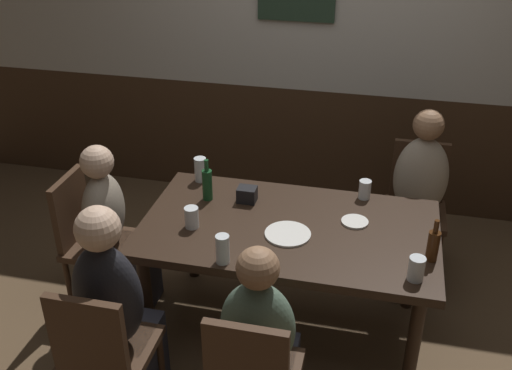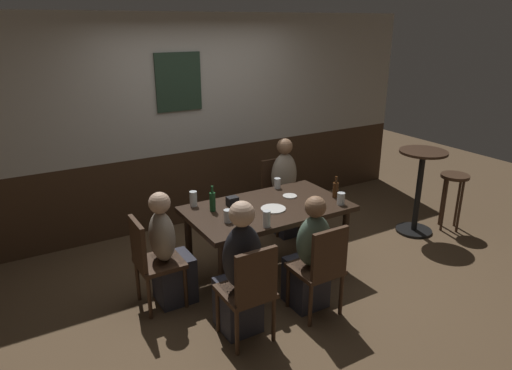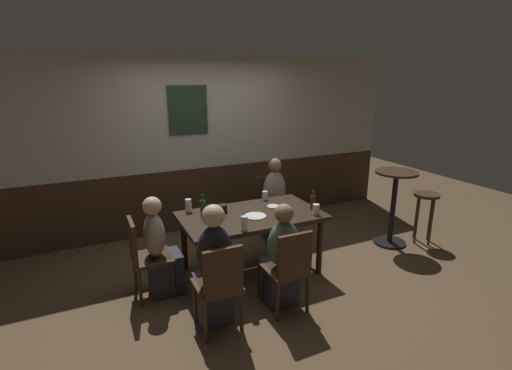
% 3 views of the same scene
% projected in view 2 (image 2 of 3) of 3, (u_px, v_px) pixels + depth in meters
% --- Properties ---
extents(ground_plane, '(12.00, 12.00, 0.00)m').
position_uv_depth(ground_plane, '(267.00, 271.00, 4.86)').
color(ground_plane, brown).
extents(wall_back, '(6.40, 0.13, 2.60)m').
position_uv_depth(wall_back, '(198.00, 122.00, 5.76)').
color(wall_back, '#3D2819').
rests_on(wall_back, ground_plane).
extents(dining_table, '(1.62, 0.93, 0.74)m').
position_uv_depth(dining_table, '(267.00, 214.00, 4.64)').
color(dining_table, black).
rests_on(dining_table, ground_plane).
extents(chair_mid_near, '(0.40, 0.40, 0.88)m').
position_uv_depth(chair_mid_near, '(321.00, 266.00, 3.98)').
color(chair_mid_near, '#422B1C').
rests_on(chair_mid_near, ground_plane).
extents(chair_left_near, '(0.40, 0.40, 0.88)m').
position_uv_depth(chair_left_near, '(250.00, 289.00, 3.64)').
color(chair_left_near, '#422B1C').
rests_on(chair_left_near, ground_plane).
extents(chair_right_far, '(0.40, 0.40, 0.88)m').
position_uv_depth(chair_right_far, '(278.00, 190.00, 5.75)').
color(chair_right_far, '#422B1C').
rests_on(chair_right_far, ground_plane).
extents(chair_head_west, '(0.40, 0.40, 0.88)m').
position_uv_depth(chair_head_west, '(151.00, 258.00, 4.11)').
color(chair_head_west, '#422B1C').
rests_on(chair_head_west, ground_plane).
extents(person_mid_near, '(0.34, 0.37, 1.10)m').
position_uv_depth(person_mid_near, '(309.00, 261.00, 4.13)').
color(person_mid_near, '#2D2D38').
rests_on(person_mid_near, ground_plane).
extents(person_left_near, '(0.34, 0.37, 1.20)m').
position_uv_depth(person_left_near, '(240.00, 278.00, 3.76)').
color(person_left_near, '#2D2D38').
rests_on(person_left_near, ground_plane).
extents(person_right_far, '(0.34, 0.37, 1.19)m').
position_uv_depth(person_right_far, '(286.00, 194.00, 5.62)').
color(person_right_far, '#2D2D38').
rests_on(person_right_far, ground_plane).
extents(person_head_west, '(0.37, 0.34, 1.10)m').
position_uv_depth(person_head_west, '(169.00, 257.00, 4.20)').
color(person_head_west, '#2D2D38').
rests_on(person_head_west, ground_plane).
extents(pint_glass_amber, '(0.08, 0.08, 0.12)m').
position_uv_depth(pint_glass_amber, '(341.00, 199.00, 4.65)').
color(pint_glass_amber, silver).
rests_on(pint_glass_amber, dining_table).
extents(beer_glass_tall, '(0.07, 0.07, 0.11)m').
position_uv_depth(beer_glass_tall, '(277.00, 184.00, 5.10)').
color(beer_glass_tall, silver).
rests_on(beer_glass_tall, dining_table).
extents(pint_glass_pale, '(0.07, 0.07, 0.15)m').
position_uv_depth(pint_glass_pale, '(267.00, 220.00, 4.14)').
color(pint_glass_pale, silver).
rests_on(pint_glass_pale, dining_table).
extents(beer_glass_half, '(0.08, 0.08, 0.15)m').
position_uv_depth(beer_glass_half, '(193.00, 200.00, 4.61)').
color(beer_glass_half, silver).
rests_on(beer_glass_half, dining_table).
extents(pint_glass_stout, '(0.08, 0.08, 0.12)m').
position_uv_depth(pint_glass_stout, '(228.00, 217.00, 4.24)').
color(pint_glass_stout, silver).
rests_on(pint_glass_stout, dining_table).
extents(beer_bottle_green, '(0.06, 0.06, 0.26)m').
position_uv_depth(beer_bottle_green, '(212.00, 201.00, 4.48)').
color(beer_bottle_green, '#194723').
rests_on(beer_bottle_green, dining_table).
extents(beer_bottle_brown, '(0.06, 0.06, 0.23)m').
position_uv_depth(beer_bottle_brown, '(336.00, 189.00, 4.82)').
color(beer_bottle_brown, '#42230F').
rests_on(beer_bottle_brown, dining_table).
extents(plate_white_large, '(0.25, 0.25, 0.01)m').
position_uv_depth(plate_white_large, '(273.00, 209.00, 4.54)').
color(plate_white_large, white).
rests_on(plate_white_large, dining_table).
extents(plate_white_small, '(0.15, 0.15, 0.01)m').
position_uv_depth(plate_white_small, '(290.00, 196.00, 4.87)').
color(plate_white_small, white).
rests_on(plate_white_small, dining_table).
extents(condiment_caddy, '(0.11, 0.09, 0.09)m').
position_uv_depth(condiment_caddy, '(232.00, 201.00, 4.63)').
color(condiment_caddy, black).
rests_on(condiment_caddy, dining_table).
extents(side_bar_table, '(0.56, 0.56, 1.05)m').
position_uv_depth(side_bar_table, '(419.00, 185.00, 5.57)').
color(side_bar_table, black).
rests_on(side_bar_table, ground_plane).
extents(bar_stool, '(0.34, 0.34, 0.72)m').
position_uv_depth(bar_stool, '(454.00, 186.00, 5.68)').
color(bar_stool, '#422B1C').
rests_on(bar_stool, ground_plane).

